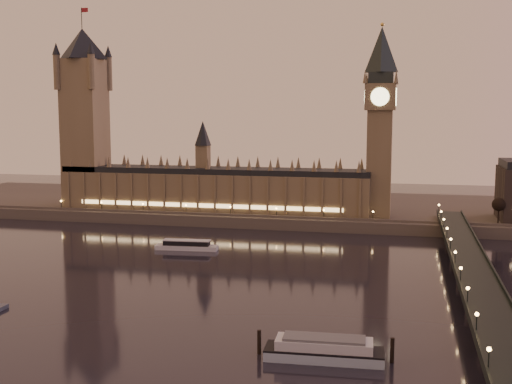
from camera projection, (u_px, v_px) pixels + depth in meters
ground at (221, 276)px, 247.06m from camera, size 700.00×700.00×0.00m
far_embankment at (342, 209)px, 399.35m from camera, size 560.00×130.00×6.00m
palace_of_westminster at (213, 184)px, 370.39m from camera, size 180.00×26.62×52.00m
victoria_tower at (85, 107)px, 383.05m from camera, size 31.68×31.68×118.00m
big_ben at (380, 110)px, 343.91m from camera, size 17.68×17.68×104.00m
westminster_bridge at (471, 276)px, 225.66m from camera, size 13.20×260.00×15.30m
bare_tree_0 at (500, 208)px, 324.53m from camera, size 5.65×5.65×11.50m
cruise_boat_a at (187, 245)px, 294.81m from camera, size 29.14×8.54×4.60m
moored_barge at (324, 349)px, 163.25m from camera, size 34.96×10.25×6.42m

